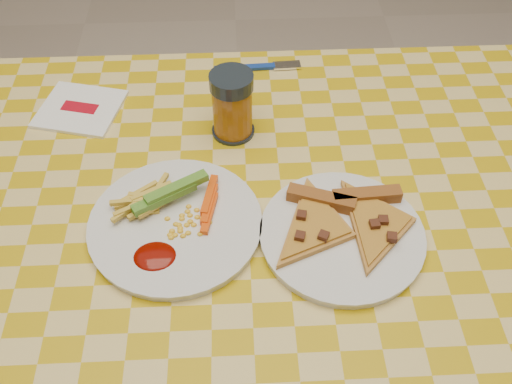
% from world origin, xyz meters
% --- Properties ---
extents(table, '(1.28, 0.88, 0.76)m').
position_xyz_m(table, '(0.00, 0.00, 0.68)').
color(table, white).
rests_on(table, ground).
extents(plate_left, '(0.31, 0.31, 0.01)m').
position_xyz_m(plate_left, '(-0.10, 0.02, 0.76)').
color(plate_left, silver).
rests_on(plate_left, table).
extents(plate_right, '(0.25, 0.25, 0.01)m').
position_xyz_m(plate_right, '(0.13, -0.01, 0.76)').
color(plate_right, silver).
rests_on(plate_right, table).
extents(fries_veggies, '(0.17, 0.16, 0.04)m').
position_xyz_m(fries_veggies, '(-0.11, 0.03, 0.78)').
color(fries_veggies, gold).
rests_on(fries_veggies, plate_left).
extents(pizza_slices, '(0.24, 0.22, 0.02)m').
position_xyz_m(pizza_slices, '(0.13, 0.00, 0.78)').
color(pizza_slices, '#BB8F39').
rests_on(pizza_slices, plate_right).
extents(drink_glass, '(0.07, 0.07, 0.11)m').
position_xyz_m(drink_glass, '(-0.02, 0.22, 0.81)').
color(drink_glass, black).
rests_on(drink_glass, table).
extents(napkin, '(0.16, 0.15, 0.01)m').
position_xyz_m(napkin, '(-0.28, 0.28, 0.76)').
color(napkin, white).
rests_on(napkin, table).
extents(fork, '(0.16, 0.03, 0.01)m').
position_xyz_m(fork, '(0.03, 0.39, 0.76)').
color(fork, navy).
rests_on(fork, table).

